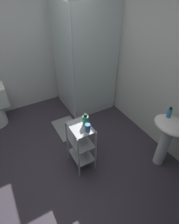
% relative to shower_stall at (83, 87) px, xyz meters
% --- Properties ---
extents(ground_plane, '(4.20, 4.20, 0.02)m').
position_rel_shower_stall_xyz_m(ground_plane, '(1.19, -1.22, -0.47)').
color(ground_plane, '#37313B').
extents(wall_back, '(4.20, 0.14, 2.50)m').
position_rel_shower_stall_xyz_m(wall_back, '(1.21, 0.63, 0.79)').
color(wall_back, silver).
rests_on(wall_back, ground_plane).
extents(wall_left, '(0.10, 4.20, 2.50)m').
position_rel_shower_stall_xyz_m(wall_left, '(-0.66, -1.22, 0.79)').
color(wall_left, silver).
rests_on(wall_left, ground_plane).
extents(shower_stall, '(0.92, 0.92, 2.00)m').
position_rel_shower_stall_xyz_m(shower_stall, '(0.00, 0.00, 0.00)').
color(shower_stall, white).
rests_on(shower_stall, ground_plane).
extents(pedestal_sink, '(0.46, 0.37, 0.81)m').
position_rel_shower_stall_xyz_m(pedestal_sink, '(1.87, 0.30, 0.12)').
color(pedestal_sink, white).
rests_on(pedestal_sink, ground_plane).
extents(storage_cart, '(0.38, 0.28, 0.74)m').
position_rel_shower_stall_xyz_m(storage_cart, '(1.31, -0.73, -0.03)').
color(storage_cart, silver).
rests_on(storage_cart, ground_plane).
extents(hand_soap_bottle, '(0.06, 0.06, 0.15)m').
position_rel_shower_stall_xyz_m(hand_soap_bottle, '(1.78, 0.32, 0.41)').
color(hand_soap_bottle, '#389ED1').
rests_on(hand_soap_bottle, pedestal_sink).
extents(body_wash_bottle_green, '(0.08, 0.08, 0.17)m').
position_rel_shower_stall_xyz_m(body_wash_bottle_green, '(1.30, -0.65, 0.35)').
color(body_wash_bottle_green, '#2E9765').
rests_on(body_wash_bottle_green, storage_cart).
extents(rinse_cup, '(0.07, 0.07, 0.11)m').
position_rel_shower_stall_xyz_m(rinse_cup, '(1.42, -0.68, 0.33)').
color(rinse_cup, '#3870B2').
rests_on(rinse_cup, storage_cart).
extents(bath_mat, '(0.60, 0.40, 0.02)m').
position_rel_shower_stall_xyz_m(bath_mat, '(0.50, -0.62, -0.45)').
color(bath_mat, gray).
rests_on(bath_mat, ground_plane).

